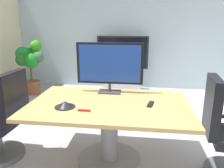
{
  "coord_description": "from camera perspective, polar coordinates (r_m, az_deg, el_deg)",
  "views": [
    {
      "loc": [
        0.48,
        -2.39,
        1.62
      ],
      "look_at": [
        0.14,
        0.17,
        0.89
      ],
      "focal_mm": 35.46,
      "sensor_mm": 36.0,
      "label": 1
    }
  ],
  "objects": [
    {
      "name": "ground_plane",
      "position": [
        2.93,
        -3.39,
        -17.88
      ],
      "size": [
        7.31,
        7.31,
        0.0
      ],
      "primitive_type": "plane",
      "color": "#99999E"
    },
    {
      "name": "wall_back_glass_partition",
      "position": [
        5.58,
        2.52,
        12.45
      ],
      "size": [
        5.31,
        0.1,
        2.61
      ],
      "primitive_type": "cube",
      "color": "#9EB2B7",
      "rests_on": "ground"
    },
    {
      "name": "conference_table",
      "position": [
        2.58,
        -0.72,
        -9.03
      ],
      "size": [
        1.79,
        1.12,
        0.74
      ],
      "color": "#B2894C",
      "rests_on": "ground"
    },
    {
      "name": "office_chair_left",
      "position": [
        2.96,
        -26.12,
        -9.12
      ],
      "size": [
        0.6,
        0.58,
        1.09
      ],
      "rotation": [
        0.0,
        0.0,
        -1.61
      ],
      "color": "#4C4C51",
      "rests_on": "ground"
    },
    {
      "name": "tv_monitor",
      "position": [
        2.78,
        -0.58,
        4.96
      ],
      "size": [
        0.84,
        0.18,
        0.64
      ],
      "color": "#333338",
      "rests_on": "conference_table"
    },
    {
      "name": "wall_display_unit",
      "position": [
        5.34,
        2.67,
        2.96
      ],
      "size": [
        1.2,
        0.36,
        1.31
      ],
      "color": "#B7BABC",
      "rests_on": "ground"
    },
    {
      "name": "potted_plant",
      "position": [
        5.33,
        -20.51,
        5.21
      ],
      "size": [
        0.67,
        0.55,
        1.22
      ],
      "color": "brown",
      "rests_on": "ground"
    },
    {
      "name": "conference_phone",
      "position": [
        2.42,
        -12.05,
        -5.18
      ],
      "size": [
        0.22,
        0.22,
        0.07
      ],
      "color": "black",
      "rests_on": "conference_table"
    },
    {
      "name": "remote_control",
      "position": [
        2.47,
        9.9,
        -5.12
      ],
      "size": [
        0.09,
        0.18,
        0.02
      ],
      "primitive_type": "cube",
      "rotation": [
        0.0,
        0.0,
        -0.22
      ],
      "color": "black",
      "rests_on": "conference_table"
    },
    {
      "name": "whiteboard_marker",
      "position": [
        2.28,
        -7.19,
        -6.77
      ],
      "size": [
        0.13,
        0.02,
        0.02
      ],
      "primitive_type": "cube",
      "rotation": [
        0.0,
        0.0,
        0.0
      ],
      "color": "red",
      "rests_on": "conference_table"
    }
  ]
}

